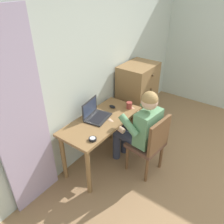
{
  "coord_description": "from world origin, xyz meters",
  "views": [
    {
      "loc": [
        -2.31,
        0.34,
        2.31
      ],
      "look_at": [
        -0.35,
        1.76,
        0.82
      ],
      "focal_mm": 35.65,
      "sensor_mm": 36.0,
      "label": 1
    }
  ],
  "objects_px": {
    "computer_mouse": "(112,107)",
    "coffee_mug": "(129,105)",
    "dresser": "(137,99)",
    "chair": "(150,143)",
    "laptop": "(95,114)",
    "person_seated": "(140,126)",
    "desk": "(101,127)",
    "desk_clock": "(93,139)"
  },
  "relations": [
    {
      "from": "chair",
      "to": "desk_clock",
      "type": "relative_size",
      "value": 9.68
    },
    {
      "from": "dresser",
      "to": "person_seated",
      "type": "height_order",
      "value": "person_seated"
    },
    {
      "from": "desk",
      "to": "desk_clock",
      "type": "bearing_deg",
      "value": -154.52
    },
    {
      "from": "person_seated",
      "to": "laptop",
      "type": "relative_size",
      "value": 3.16
    },
    {
      "from": "chair",
      "to": "laptop",
      "type": "xyz_separation_m",
      "value": [
        -0.23,
        0.71,
        0.29
      ]
    },
    {
      "from": "laptop",
      "to": "coffee_mug",
      "type": "bearing_deg",
      "value": -26.46
    },
    {
      "from": "desk_clock",
      "to": "person_seated",
      "type": "bearing_deg",
      "value": -21.94
    },
    {
      "from": "desk",
      "to": "laptop",
      "type": "relative_size",
      "value": 3.08
    },
    {
      "from": "dresser",
      "to": "coffee_mug",
      "type": "xyz_separation_m",
      "value": [
        -0.55,
        -0.19,
        0.19
      ]
    },
    {
      "from": "computer_mouse",
      "to": "coffee_mug",
      "type": "bearing_deg",
      "value": -51.99
    },
    {
      "from": "chair",
      "to": "coffee_mug",
      "type": "xyz_separation_m",
      "value": [
        0.23,
        0.48,
        0.28
      ]
    },
    {
      "from": "computer_mouse",
      "to": "person_seated",
      "type": "bearing_deg",
      "value": -93.49
    },
    {
      "from": "person_seated",
      "to": "laptop",
      "type": "height_order",
      "value": "person_seated"
    },
    {
      "from": "dresser",
      "to": "coffee_mug",
      "type": "bearing_deg",
      "value": -161.09
    },
    {
      "from": "chair",
      "to": "computer_mouse",
      "type": "distance_m",
      "value": 0.74
    },
    {
      "from": "dresser",
      "to": "laptop",
      "type": "distance_m",
      "value": 1.03
    },
    {
      "from": "dresser",
      "to": "laptop",
      "type": "height_order",
      "value": "dresser"
    },
    {
      "from": "person_seated",
      "to": "chair",
      "type": "bearing_deg",
      "value": -95.83
    },
    {
      "from": "coffee_mug",
      "to": "person_seated",
      "type": "bearing_deg",
      "value": -125.72
    },
    {
      "from": "person_seated",
      "to": "computer_mouse",
      "type": "distance_m",
      "value": 0.52
    },
    {
      "from": "computer_mouse",
      "to": "dresser",
      "type": "bearing_deg",
      "value": 5.89
    },
    {
      "from": "laptop",
      "to": "coffee_mug",
      "type": "relative_size",
      "value": 3.14
    },
    {
      "from": "chair",
      "to": "person_seated",
      "type": "bearing_deg",
      "value": 84.17
    },
    {
      "from": "computer_mouse",
      "to": "desk_clock",
      "type": "xyz_separation_m",
      "value": [
        -0.72,
        -0.25,
        -0.0
      ]
    },
    {
      "from": "chair",
      "to": "laptop",
      "type": "height_order",
      "value": "laptop"
    },
    {
      "from": "laptop",
      "to": "computer_mouse",
      "type": "height_order",
      "value": "laptop"
    },
    {
      "from": "chair",
      "to": "desk_clock",
      "type": "height_order",
      "value": "chair"
    },
    {
      "from": "computer_mouse",
      "to": "desk_clock",
      "type": "height_order",
      "value": "computer_mouse"
    },
    {
      "from": "desk",
      "to": "coffee_mug",
      "type": "relative_size",
      "value": 9.68
    },
    {
      "from": "laptop",
      "to": "computer_mouse",
      "type": "distance_m",
      "value": 0.34
    },
    {
      "from": "coffee_mug",
      "to": "computer_mouse",
      "type": "bearing_deg",
      "value": 120.88
    },
    {
      "from": "dresser",
      "to": "computer_mouse",
      "type": "height_order",
      "value": "dresser"
    },
    {
      "from": "dresser",
      "to": "laptop",
      "type": "relative_size",
      "value": 3.08
    },
    {
      "from": "computer_mouse",
      "to": "desk_clock",
      "type": "distance_m",
      "value": 0.76
    },
    {
      "from": "desk",
      "to": "laptop",
      "type": "bearing_deg",
      "value": 93.96
    },
    {
      "from": "desk",
      "to": "computer_mouse",
      "type": "distance_m",
      "value": 0.36
    },
    {
      "from": "chair",
      "to": "desk_clock",
      "type": "xyz_separation_m",
      "value": [
        -0.61,
        0.43,
        0.25
      ]
    },
    {
      "from": "chair",
      "to": "coffee_mug",
      "type": "distance_m",
      "value": 0.61
    },
    {
      "from": "desk",
      "to": "dresser",
      "type": "relative_size",
      "value": 1.0
    },
    {
      "from": "laptop",
      "to": "coffee_mug",
      "type": "height_order",
      "value": "laptop"
    },
    {
      "from": "chair",
      "to": "coffee_mug",
      "type": "bearing_deg",
      "value": 64.06
    },
    {
      "from": "computer_mouse",
      "to": "coffee_mug",
      "type": "relative_size",
      "value": 0.83
    }
  ]
}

